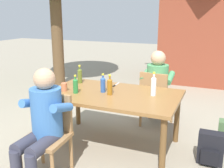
# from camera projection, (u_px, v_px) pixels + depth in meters

# --- Properties ---
(ground_plane) EXTENTS (24.00, 24.00, 0.00)m
(ground_plane) POSITION_uv_depth(u_px,v_px,m) (112.00, 145.00, 3.53)
(ground_plane) COLOR gray
(dining_table) EXTENTS (1.69, 1.03, 0.72)m
(dining_table) POSITION_uv_depth(u_px,v_px,m) (112.00, 99.00, 3.36)
(dining_table) COLOR olive
(dining_table) RESTS_ON ground_plane
(chair_far_right) EXTENTS (0.48, 0.48, 0.87)m
(chair_far_right) POSITION_uv_depth(u_px,v_px,m) (155.00, 96.00, 3.99)
(chair_far_right) COLOR #A37547
(chair_far_right) RESTS_ON ground_plane
(chair_near_left) EXTENTS (0.46, 0.46, 0.87)m
(chair_near_left) POSITION_uv_depth(u_px,v_px,m) (49.00, 131.00, 2.82)
(chair_near_left) COLOR #A37547
(chair_near_left) RESTS_ON ground_plane
(person_in_white_shirt) EXTENTS (0.47, 0.61, 1.18)m
(person_in_white_shirt) POSITION_uv_depth(u_px,v_px,m) (158.00, 84.00, 4.04)
(person_in_white_shirt) COLOR #4C935B
(person_in_white_shirt) RESTS_ON ground_plane
(person_in_plaid_shirt) EXTENTS (0.47, 0.61, 1.18)m
(person_in_plaid_shirt) POSITION_uv_depth(u_px,v_px,m) (42.00, 120.00, 2.68)
(person_in_plaid_shirt) COLOR #3D70B2
(person_in_plaid_shirt) RESTS_ON ground_plane
(bottle_green) EXTENTS (0.06, 0.06, 0.24)m
(bottle_green) POSITION_uv_depth(u_px,v_px,m) (76.00, 85.00, 3.32)
(bottle_green) COLOR #287A38
(bottle_green) RESTS_ON dining_table
(bottle_olive) EXTENTS (0.06, 0.06, 0.26)m
(bottle_olive) POSITION_uv_depth(u_px,v_px,m) (80.00, 75.00, 3.80)
(bottle_olive) COLOR #566623
(bottle_olive) RESTS_ON dining_table
(bottle_blue) EXTENTS (0.06, 0.06, 0.24)m
(bottle_blue) POSITION_uv_depth(u_px,v_px,m) (103.00, 84.00, 3.36)
(bottle_blue) COLOR #2D56A3
(bottle_blue) RESTS_ON dining_table
(bottle_clear) EXTENTS (0.06, 0.06, 0.30)m
(bottle_clear) POSITION_uv_depth(u_px,v_px,m) (154.00, 85.00, 3.22)
(bottle_clear) COLOR white
(bottle_clear) RESTS_ON dining_table
(bottle_amber) EXTENTS (0.06, 0.06, 0.26)m
(bottle_amber) POSITION_uv_depth(u_px,v_px,m) (110.00, 86.00, 3.25)
(bottle_amber) COLOR #996019
(bottle_amber) RESTS_ON dining_table
(cup_terracotta) EXTENTS (0.08, 0.08, 0.11)m
(cup_terracotta) POSITION_uv_depth(u_px,v_px,m) (64.00, 87.00, 3.43)
(cup_terracotta) COLOR #BC6B47
(cup_terracotta) RESTS_ON dining_table
(cup_glass) EXTENTS (0.06, 0.06, 0.11)m
(cup_glass) POSITION_uv_depth(u_px,v_px,m) (110.00, 86.00, 3.47)
(cup_glass) COLOR silver
(cup_glass) RESTS_ON dining_table
(table_knife) EXTENTS (0.02, 0.24, 0.01)m
(table_knife) POSITION_uv_depth(u_px,v_px,m) (116.00, 85.00, 3.71)
(table_knife) COLOR silver
(table_knife) RESTS_ON dining_table
(backpack_by_near_side) EXTENTS (0.29, 0.21, 0.38)m
(backpack_by_near_side) POSITION_uv_depth(u_px,v_px,m) (211.00, 149.00, 3.05)
(backpack_by_near_side) COLOR black
(backpack_by_near_side) RESTS_ON ground_plane
(brick_kiosk) EXTENTS (2.37, 1.98, 2.85)m
(brick_kiosk) POSITION_uv_depth(u_px,v_px,m) (207.00, 22.00, 6.63)
(brick_kiosk) COLOR brown
(brick_kiosk) RESTS_ON ground_plane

